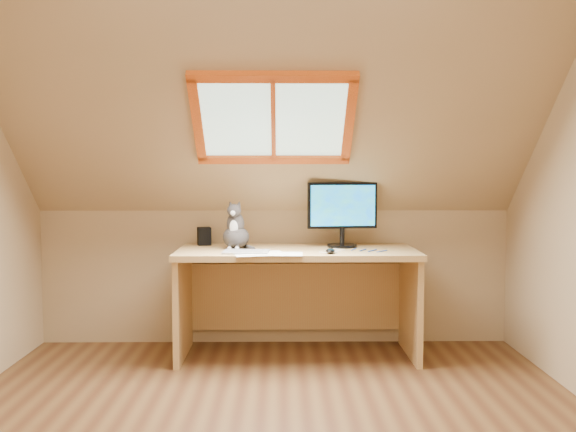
{
  "coord_description": "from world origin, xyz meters",
  "views": [
    {
      "loc": [
        0.04,
        -3.04,
        1.29
      ],
      "look_at": [
        0.09,
        1.0,
        1.01
      ],
      "focal_mm": 40.0,
      "sensor_mm": 36.0,
      "label": 1
    }
  ],
  "objects": [
    {
      "name": "cables",
      "position": [
        0.54,
        1.26,
        0.76
      ],
      "size": [
        0.51,
        0.26,
        0.01
      ],
      "color": "silver",
      "rests_on": "desk"
    },
    {
      "name": "graphics_tablet",
      "position": [
        -0.18,
        1.18,
        0.76
      ],
      "size": [
        0.32,
        0.24,
        0.01
      ],
      "primitive_type": "cube",
      "rotation": [
        0.0,
        0.0,
        -0.07
      ],
      "color": "#B2B2B7",
      "rests_on": "desk"
    },
    {
      "name": "papers",
      "position": [
        -0.02,
        1.12,
        0.76
      ],
      "size": [
        0.35,
        0.3,
        0.01
      ],
      "color": "white",
      "rests_on": "desk"
    },
    {
      "name": "monitor",
      "position": [
        0.48,
        1.5,
        1.02
      ],
      "size": [
        0.5,
        0.21,
        0.46
      ],
      "color": "black",
      "rests_on": "desk"
    },
    {
      "name": "cat",
      "position": [
        -0.27,
        1.41,
        0.88
      ],
      "size": [
        0.22,
        0.25,
        0.34
      ],
      "color": "#3B3634",
      "rests_on": "desk"
    },
    {
      "name": "room_shell",
      "position": [
        0.0,
        -0.09,
        1.43
      ],
      "size": [
        3.52,
        3.52,
        2.41
      ],
      "color": "tan",
      "rests_on": "ground"
    },
    {
      "name": "mouse",
      "position": [
        0.37,
        1.14,
        0.77
      ],
      "size": [
        0.07,
        0.11,
        0.03
      ],
      "primitive_type": "ellipsoid",
      "rotation": [
        0.0,
        0.0,
        -0.1
      ],
      "color": "black",
      "rests_on": "desk"
    },
    {
      "name": "desk",
      "position": [
        0.16,
        1.45,
        0.53
      ],
      "size": [
        1.65,
        0.72,
        0.75
      ],
      "color": "tan",
      "rests_on": "ground"
    },
    {
      "name": "desk_speaker",
      "position": [
        -0.51,
        1.63,
        0.82
      ],
      "size": [
        0.11,
        0.11,
        0.13
      ],
      "primitive_type": "cube",
      "rotation": [
        0.0,
        0.0,
        0.29
      ],
      "color": "black",
      "rests_on": "desk"
    }
  ]
}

